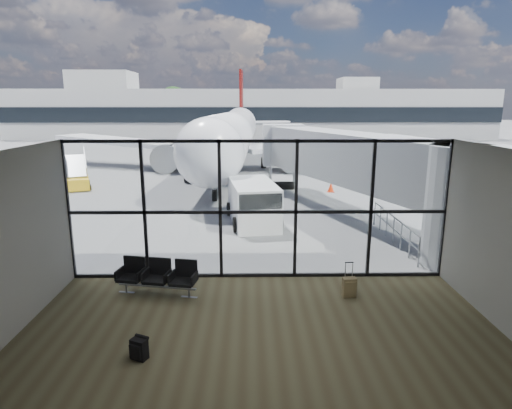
{
  "coord_description": "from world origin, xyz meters",
  "views": [
    {
      "loc": [
        -0.24,
        -13.17,
        5.51
      ],
      "look_at": [
        -0.02,
        3.0,
        1.75
      ],
      "focal_mm": 30.0,
      "sensor_mm": 36.0,
      "label": 1
    }
  ],
  "objects_px": {
    "suitcase": "(349,287)",
    "service_van": "(253,203)",
    "backpack": "(139,349)",
    "belt_loader": "(197,172)",
    "airliner": "(232,134)",
    "mobile_stairs": "(77,181)",
    "seating_row": "(158,275)"
  },
  "relations": [
    {
      "from": "airliner",
      "to": "service_van",
      "type": "distance_m",
      "value": 19.6
    },
    {
      "from": "seating_row",
      "to": "service_van",
      "type": "distance_m",
      "value": 8.33
    },
    {
      "from": "backpack",
      "to": "belt_loader",
      "type": "xyz_separation_m",
      "value": [
        -1.52,
        23.5,
        0.37
      ]
    },
    {
      "from": "backpack",
      "to": "service_van",
      "type": "distance_m",
      "value": 11.57
    },
    {
      "from": "airliner",
      "to": "belt_loader",
      "type": "distance_m",
      "value": 7.91
    },
    {
      "from": "suitcase",
      "to": "airliner",
      "type": "bearing_deg",
      "value": 94.52
    },
    {
      "from": "airliner",
      "to": "mobile_stairs",
      "type": "relative_size",
      "value": 11.4
    },
    {
      "from": "belt_loader",
      "to": "mobile_stairs",
      "type": "distance_m",
      "value": 8.42
    },
    {
      "from": "seating_row",
      "to": "belt_loader",
      "type": "height_order",
      "value": "belt_loader"
    },
    {
      "from": "backpack",
      "to": "mobile_stairs",
      "type": "relative_size",
      "value": 0.16
    },
    {
      "from": "backpack",
      "to": "suitcase",
      "type": "xyz_separation_m",
      "value": [
        5.37,
        3.08,
        0.06
      ]
    },
    {
      "from": "mobile_stairs",
      "to": "backpack",
      "type": "bearing_deg",
      "value": -87.89
    },
    {
      "from": "backpack",
      "to": "mobile_stairs",
      "type": "distance_m",
      "value": 22.1
    },
    {
      "from": "backpack",
      "to": "belt_loader",
      "type": "distance_m",
      "value": 23.55
    },
    {
      "from": "backpack",
      "to": "suitcase",
      "type": "bearing_deg",
      "value": 54.77
    },
    {
      "from": "mobile_stairs",
      "to": "airliner",
      "type": "bearing_deg",
      "value": 23.87
    },
    {
      "from": "backpack",
      "to": "service_van",
      "type": "height_order",
      "value": "service_van"
    },
    {
      "from": "suitcase",
      "to": "belt_loader",
      "type": "height_order",
      "value": "belt_loader"
    },
    {
      "from": "service_van",
      "to": "belt_loader",
      "type": "bearing_deg",
      "value": 100.42
    },
    {
      "from": "service_van",
      "to": "belt_loader",
      "type": "relative_size",
      "value": 1.17
    },
    {
      "from": "backpack",
      "to": "airliner",
      "type": "bearing_deg",
      "value": 113.32
    },
    {
      "from": "seating_row",
      "to": "airliner",
      "type": "distance_m",
      "value": 27.36
    },
    {
      "from": "seating_row",
      "to": "service_van",
      "type": "relative_size",
      "value": 0.5
    },
    {
      "from": "service_van",
      "to": "mobile_stairs",
      "type": "bearing_deg",
      "value": 134.99
    },
    {
      "from": "seating_row",
      "to": "suitcase",
      "type": "xyz_separation_m",
      "value": [
        5.64,
        -0.36,
        -0.27
      ]
    },
    {
      "from": "airliner",
      "to": "belt_loader",
      "type": "relative_size",
      "value": 9.39
    },
    {
      "from": "seating_row",
      "to": "service_van",
      "type": "height_order",
      "value": "service_van"
    },
    {
      "from": "suitcase",
      "to": "service_van",
      "type": "height_order",
      "value": "service_van"
    },
    {
      "from": "backpack",
      "to": "suitcase",
      "type": "height_order",
      "value": "suitcase"
    },
    {
      "from": "backpack",
      "to": "seating_row",
      "type": "bearing_deg",
      "value": 119.44
    },
    {
      "from": "seating_row",
      "to": "mobile_stairs",
      "type": "height_order",
      "value": "mobile_stairs"
    },
    {
      "from": "suitcase",
      "to": "mobile_stairs",
      "type": "height_order",
      "value": "mobile_stairs"
    }
  ]
}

